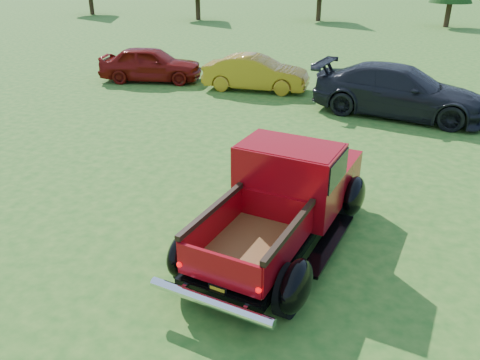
{
  "coord_description": "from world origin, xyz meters",
  "views": [
    {
      "loc": [
        1.95,
        -6.57,
        4.34
      ],
      "look_at": [
        -0.06,
        0.2,
        0.98
      ],
      "focal_mm": 35.0,
      "sensor_mm": 36.0,
      "label": 1
    }
  ],
  "objects_px": {
    "show_car_yellow": "(256,73)",
    "show_car_grey": "(399,91)",
    "pickup_truck": "(288,194)",
    "show_car_red": "(151,64)"
  },
  "relations": [
    {
      "from": "pickup_truck",
      "to": "show_car_grey",
      "type": "xyz_separation_m",
      "value": [
        1.85,
        7.72,
        -0.05
      ]
    },
    {
      "from": "pickup_truck",
      "to": "show_car_yellow",
      "type": "distance_m",
      "value": 9.86
    },
    {
      "from": "pickup_truck",
      "to": "show_car_yellow",
      "type": "bearing_deg",
      "value": 118.62
    },
    {
      "from": "show_car_yellow",
      "to": "show_car_grey",
      "type": "bearing_deg",
      "value": -110.3
    },
    {
      "from": "pickup_truck",
      "to": "show_car_red",
      "type": "distance_m",
      "value": 12.0
    },
    {
      "from": "show_car_yellow",
      "to": "pickup_truck",
      "type": "bearing_deg",
      "value": -163.67
    },
    {
      "from": "pickup_truck",
      "to": "show_car_red",
      "type": "height_order",
      "value": "pickup_truck"
    },
    {
      "from": "show_car_grey",
      "to": "pickup_truck",
      "type": "bearing_deg",
      "value": 177.79
    },
    {
      "from": "show_car_yellow",
      "to": "show_car_grey",
      "type": "distance_m",
      "value": 5.16
    },
    {
      "from": "pickup_truck",
      "to": "show_car_red",
      "type": "xyz_separation_m",
      "value": [
        -7.25,
        9.56,
        -0.13
      ]
    }
  ]
}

